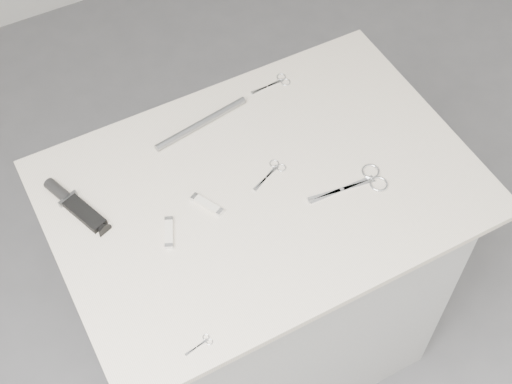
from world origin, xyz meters
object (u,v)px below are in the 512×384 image
large_shears (363,182)px  metal_rail (201,123)px  plinth (262,281)px  sheathed_knife (72,203)px  embroidery_scissors_b (276,83)px  embroidery_scissors_a (272,171)px  pocket_knife_b (207,205)px  tiny_scissors (202,344)px  pocket_knife_a (169,233)px

large_shears → metal_rail: 0.43m
plinth → sheathed_knife: 0.65m
large_shears → embroidery_scissors_b: 0.38m
embroidery_scissors_a → pocket_knife_b: 0.18m
large_shears → tiny_scissors: size_ratio=3.12×
pocket_knife_b → embroidery_scissors_b: bearing=-77.6°
tiny_scissors → pocket_knife_a: bearing=70.0°
embroidery_scissors_a → metal_rail: bearing=88.0°
large_shears → embroidery_scissors_b: size_ratio=1.77×
pocket_knife_b → metal_rail: metal_rail is taller
plinth → sheathed_knife: bearing=159.0°
plinth → embroidery_scissors_b: embroidery_scissors_b is taller
plinth → embroidery_scissors_a: size_ratio=8.68×
embroidery_scissors_b → sheathed_knife: sheathed_knife is taller
embroidery_scissors_b → pocket_knife_b: (-0.33, -0.27, 0.00)m
tiny_scissors → metal_rail: metal_rail is taller
embroidery_scissors_a → embroidery_scissors_b: bearing=34.9°
pocket_knife_b → metal_rail: bearing=-49.1°
embroidery_scissors_a → pocket_knife_a: bearing=164.5°
metal_rail → embroidery_scissors_b: bearing=9.8°
plinth → sheathed_knife: size_ratio=4.83×
tiny_scissors → metal_rail: size_ratio=0.24×
tiny_scissors → pocket_knife_b: (0.16, 0.30, 0.00)m
embroidery_scissors_b → sheathed_knife: 0.62m
embroidery_scissors_b → pocket_knife_a: bearing=-148.5°
tiny_scissors → pocket_knife_a: (0.05, 0.27, 0.00)m
large_shears → embroidery_scissors_a: (-0.17, 0.13, -0.00)m
plinth → pocket_knife_a: pocket_knife_a is taller
plinth → sheathed_knife: (-0.42, 0.16, 0.48)m
plinth → metal_rail: (-0.05, 0.24, 0.48)m
tiny_scissors → plinth: bearing=34.5°
tiny_scissors → sheathed_knife: size_ratio=0.34×
tiny_scissors → metal_rail: bearing=54.8°
pocket_knife_a → embroidery_scissors_a: bearing=-57.4°
plinth → pocket_knife_a: 0.54m
sheathed_knife → pocket_knife_a: bearing=-157.6°
plinth → large_shears: 0.53m
plinth → pocket_knife_b: (-0.14, 0.01, 0.48)m
plinth → large_shears: bearing=-26.3°
embroidery_scissors_a → metal_rail: metal_rail is taller
sheathed_knife → metal_rail: 0.38m
large_shears → pocket_knife_b: 0.37m
plinth → metal_rail: metal_rail is taller
plinth → pocket_knife_a: size_ratio=11.13×
tiny_scissors → sheathed_knife: bearing=94.4°
embroidery_scissors_a → pocket_knife_a: (-0.29, -0.04, 0.00)m
metal_rail → plinth: bearing=-78.5°
plinth → metal_rail: 0.54m
pocket_knife_a → metal_rail: 0.33m
pocket_knife_b → embroidery_scissors_a: bearing=-111.5°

